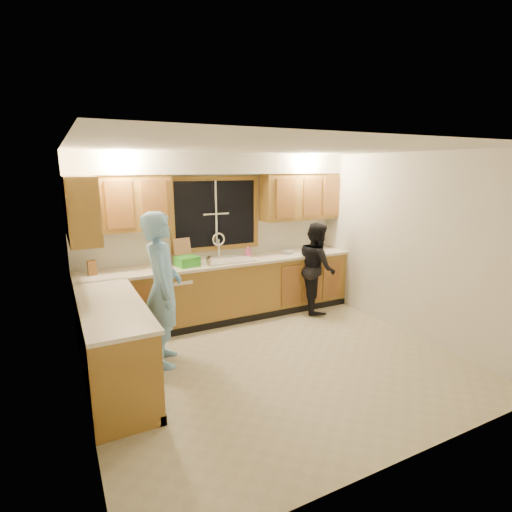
{
  "coord_description": "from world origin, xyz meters",
  "views": [
    {
      "loc": [
        -2.24,
        -3.82,
        2.29
      ],
      "look_at": [
        0.06,
        0.65,
        1.18
      ],
      "focal_mm": 28.0,
      "sensor_mm": 36.0,
      "label": 1
    }
  ],
  "objects_px": {
    "stove": "(122,369)",
    "knife_block": "(92,268)",
    "dish_crate": "(187,261)",
    "soap_bottle": "(248,251)",
    "woman": "(317,267)",
    "man": "(163,289)",
    "bowl": "(287,252)",
    "sink": "(224,264)",
    "dishwasher": "(170,302)"
  },
  "relations": [
    {
      "from": "stove",
      "to": "knife_block",
      "type": "xyz_separation_m",
      "value": [
        -0.04,
        1.85,
        0.57
      ]
    },
    {
      "from": "dish_crate",
      "to": "soap_bottle",
      "type": "distance_m",
      "value": 1.04
    },
    {
      "from": "stove",
      "to": "woman",
      "type": "distance_m",
      "value": 3.6
    },
    {
      "from": "man",
      "to": "soap_bottle",
      "type": "distance_m",
      "value": 1.94
    },
    {
      "from": "dish_crate",
      "to": "bowl",
      "type": "bearing_deg",
      "value": 2.17
    },
    {
      "from": "sink",
      "to": "dish_crate",
      "type": "relative_size",
      "value": 2.9
    },
    {
      "from": "soap_bottle",
      "to": "dishwasher",
      "type": "bearing_deg",
      "value": -176.28
    },
    {
      "from": "man",
      "to": "dish_crate",
      "type": "relative_size",
      "value": 6.13
    },
    {
      "from": "stove",
      "to": "knife_block",
      "type": "bearing_deg",
      "value": 91.29
    },
    {
      "from": "dishwasher",
      "to": "dish_crate",
      "type": "xyz_separation_m",
      "value": [
        0.26,
        -0.04,
        0.58
      ]
    },
    {
      "from": "dish_crate",
      "to": "soap_bottle",
      "type": "xyz_separation_m",
      "value": [
        1.03,
        0.13,
        0.02
      ]
    },
    {
      "from": "sink",
      "to": "soap_bottle",
      "type": "xyz_separation_m",
      "value": [
        0.44,
        0.07,
        0.14
      ]
    },
    {
      "from": "soap_bottle",
      "to": "bowl",
      "type": "height_order",
      "value": "soap_bottle"
    },
    {
      "from": "dishwasher",
      "to": "knife_block",
      "type": "relative_size",
      "value": 4.23
    },
    {
      "from": "man",
      "to": "sink",
      "type": "bearing_deg",
      "value": -35.06
    },
    {
      "from": "dishwasher",
      "to": "dish_crate",
      "type": "height_order",
      "value": "dish_crate"
    },
    {
      "from": "stove",
      "to": "sink",
      "type": "bearing_deg",
      "value": 45.39
    },
    {
      "from": "dishwasher",
      "to": "bowl",
      "type": "height_order",
      "value": "bowl"
    },
    {
      "from": "sink",
      "to": "soap_bottle",
      "type": "bearing_deg",
      "value": 8.89
    },
    {
      "from": "dishwasher",
      "to": "woman",
      "type": "distance_m",
      "value": 2.36
    },
    {
      "from": "sink",
      "to": "bowl",
      "type": "xyz_separation_m",
      "value": [
        1.13,
        0.01,
        0.08
      ]
    },
    {
      "from": "woman",
      "to": "stove",
      "type": "bearing_deg",
      "value": 133.48
    },
    {
      "from": "dishwasher",
      "to": "bowl",
      "type": "bearing_deg",
      "value": 0.65
    },
    {
      "from": "sink",
      "to": "dish_crate",
      "type": "height_order",
      "value": "sink"
    },
    {
      "from": "bowl",
      "to": "sink",
      "type": "bearing_deg",
      "value": -179.61
    },
    {
      "from": "knife_block",
      "to": "dish_crate",
      "type": "xyz_separation_m",
      "value": [
        1.25,
        -0.09,
        -0.03
      ]
    },
    {
      "from": "knife_block",
      "to": "bowl",
      "type": "distance_m",
      "value": 2.97
    },
    {
      "from": "soap_bottle",
      "to": "stove",
      "type": "bearing_deg",
      "value": -139.84
    },
    {
      "from": "sink",
      "to": "dishwasher",
      "type": "distance_m",
      "value": 0.96
    },
    {
      "from": "stove",
      "to": "man",
      "type": "relative_size",
      "value": 0.49
    },
    {
      "from": "sink",
      "to": "stove",
      "type": "bearing_deg",
      "value": -134.61
    },
    {
      "from": "dish_crate",
      "to": "bowl",
      "type": "height_order",
      "value": "dish_crate"
    },
    {
      "from": "dish_crate",
      "to": "woman",
      "type": "bearing_deg",
      "value": -7.87
    },
    {
      "from": "woman",
      "to": "knife_block",
      "type": "bearing_deg",
      "value": 102.68
    },
    {
      "from": "sink",
      "to": "dishwasher",
      "type": "bearing_deg",
      "value": -179.01
    },
    {
      "from": "knife_block",
      "to": "dish_crate",
      "type": "bearing_deg",
      "value": -8.19
    },
    {
      "from": "sink",
      "to": "stove",
      "type": "xyz_separation_m",
      "value": [
        -1.8,
        -1.82,
        -0.41
      ]
    },
    {
      "from": "woman",
      "to": "dishwasher",
      "type": "bearing_deg",
      "value": 101.04
    },
    {
      "from": "knife_block",
      "to": "sink",
      "type": "bearing_deg",
      "value": -5.13
    },
    {
      "from": "dishwasher",
      "to": "soap_bottle",
      "type": "distance_m",
      "value": 1.43
    },
    {
      "from": "woman",
      "to": "soap_bottle",
      "type": "height_order",
      "value": "woman"
    },
    {
      "from": "soap_bottle",
      "to": "bowl",
      "type": "bearing_deg",
      "value": -5.17
    },
    {
      "from": "dishwasher",
      "to": "bowl",
      "type": "xyz_separation_m",
      "value": [
        1.98,
        0.02,
        0.53
      ]
    },
    {
      "from": "dishwasher",
      "to": "man",
      "type": "relative_size",
      "value": 0.45
    },
    {
      "from": "man",
      "to": "bowl",
      "type": "relative_size",
      "value": 9.35
    },
    {
      "from": "soap_bottle",
      "to": "man",
      "type": "bearing_deg",
      "value": -146.88
    },
    {
      "from": "dish_crate",
      "to": "stove",
      "type": "bearing_deg",
      "value": -124.41
    },
    {
      "from": "dishwasher",
      "to": "knife_block",
      "type": "bearing_deg",
      "value": 177.44
    },
    {
      "from": "man",
      "to": "knife_block",
      "type": "xyz_separation_m",
      "value": [
        -0.66,
        1.02,
        0.11
      ]
    },
    {
      "from": "woman",
      "to": "dish_crate",
      "type": "relative_size",
      "value": 4.9
    }
  ]
}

